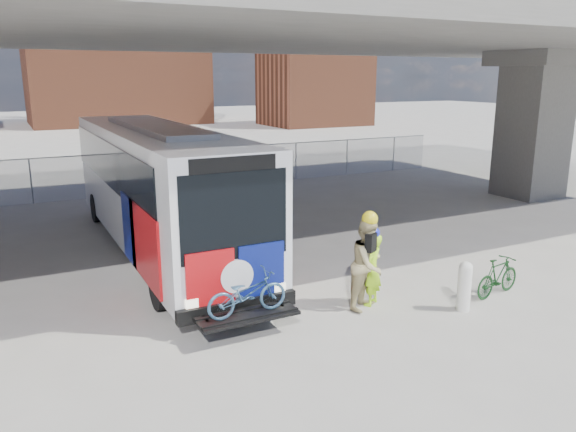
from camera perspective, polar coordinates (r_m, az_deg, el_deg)
ground at (r=14.58m, az=-1.46°, el=-6.00°), size 160.00×160.00×0.00m
bus at (r=16.69m, az=-13.16°, el=3.70°), size 2.67×12.90×3.69m
overpass at (r=17.47m, az=-7.63°, el=19.00°), size 40.00×16.00×7.95m
chainlink_fence at (r=25.32m, az=-13.40°, el=5.53°), size 30.00×0.06×30.00m
brick_buildings at (r=61.01m, az=-21.00°, el=13.50°), size 54.00×22.00×12.00m
smokestack at (r=70.65m, az=-11.27°, el=19.84°), size 2.20×2.20×25.00m
bollard at (r=12.85m, az=17.50°, el=-6.64°), size 0.29×0.29×1.12m
cyclist_hivis at (r=12.62m, az=8.54°, el=-5.20°), size 0.72×0.67×1.81m
cyclist_tan at (r=12.39m, az=8.16°, el=-4.73°), size 1.22×1.15×2.20m
bike_parked at (r=14.00m, az=20.55°, el=-5.79°), size 1.59×0.69×0.93m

